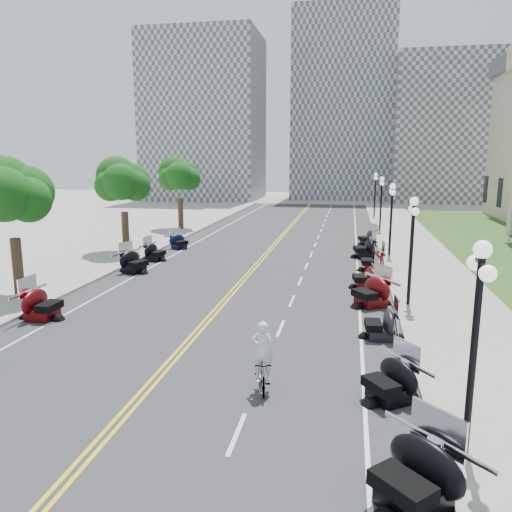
# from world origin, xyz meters

# --- Properties ---
(ground) EXTENTS (160.00, 160.00, 0.00)m
(ground) POSITION_xyz_m (0.00, 0.00, 0.00)
(ground) COLOR gray
(road) EXTENTS (16.00, 90.00, 0.01)m
(road) POSITION_xyz_m (0.00, 10.00, 0.00)
(road) COLOR #333335
(road) RESTS_ON ground
(centerline_yellow_a) EXTENTS (0.12, 90.00, 0.00)m
(centerline_yellow_a) POSITION_xyz_m (-0.12, 10.00, 0.01)
(centerline_yellow_a) COLOR yellow
(centerline_yellow_a) RESTS_ON road
(centerline_yellow_b) EXTENTS (0.12, 90.00, 0.00)m
(centerline_yellow_b) POSITION_xyz_m (0.12, 10.00, 0.01)
(centerline_yellow_b) COLOR yellow
(centerline_yellow_b) RESTS_ON road
(edge_line_north) EXTENTS (0.12, 90.00, 0.00)m
(edge_line_north) POSITION_xyz_m (6.40, 10.00, 0.01)
(edge_line_north) COLOR white
(edge_line_north) RESTS_ON road
(edge_line_south) EXTENTS (0.12, 90.00, 0.00)m
(edge_line_south) POSITION_xyz_m (-6.40, 10.00, 0.01)
(edge_line_south) COLOR white
(edge_line_south) RESTS_ON road
(lane_dash_4) EXTENTS (0.12, 2.00, 0.00)m
(lane_dash_4) POSITION_xyz_m (3.20, -8.00, 0.01)
(lane_dash_4) COLOR white
(lane_dash_4) RESTS_ON road
(lane_dash_5) EXTENTS (0.12, 2.00, 0.00)m
(lane_dash_5) POSITION_xyz_m (3.20, -4.00, 0.01)
(lane_dash_5) COLOR white
(lane_dash_5) RESTS_ON road
(lane_dash_6) EXTENTS (0.12, 2.00, 0.00)m
(lane_dash_6) POSITION_xyz_m (3.20, 0.00, 0.01)
(lane_dash_6) COLOR white
(lane_dash_6) RESTS_ON road
(lane_dash_7) EXTENTS (0.12, 2.00, 0.00)m
(lane_dash_7) POSITION_xyz_m (3.20, 4.00, 0.01)
(lane_dash_7) COLOR white
(lane_dash_7) RESTS_ON road
(lane_dash_8) EXTENTS (0.12, 2.00, 0.00)m
(lane_dash_8) POSITION_xyz_m (3.20, 8.00, 0.01)
(lane_dash_8) COLOR white
(lane_dash_8) RESTS_ON road
(lane_dash_9) EXTENTS (0.12, 2.00, 0.00)m
(lane_dash_9) POSITION_xyz_m (3.20, 12.00, 0.01)
(lane_dash_9) COLOR white
(lane_dash_9) RESTS_ON road
(lane_dash_10) EXTENTS (0.12, 2.00, 0.00)m
(lane_dash_10) POSITION_xyz_m (3.20, 16.00, 0.01)
(lane_dash_10) COLOR white
(lane_dash_10) RESTS_ON road
(lane_dash_11) EXTENTS (0.12, 2.00, 0.00)m
(lane_dash_11) POSITION_xyz_m (3.20, 20.00, 0.01)
(lane_dash_11) COLOR white
(lane_dash_11) RESTS_ON road
(lane_dash_12) EXTENTS (0.12, 2.00, 0.00)m
(lane_dash_12) POSITION_xyz_m (3.20, 24.00, 0.01)
(lane_dash_12) COLOR white
(lane_dash_12) RESTS_ON road
(lane_dash_13) EXTENTS (0.12, 2.00, 0.00)m
(lane_dash_13) POSITION_xyz_m (3.20, 28.00, 0.01)
(lane_dash_13) COLOR white
(lane_dash_13) RESTS_ON road
(lane_dash_14) EXTENTS (0.12, 2.00, 0.00)m
(lane_dash_14) POSITION_xyz_m (3.20, 32.00, 0.01)
(lane_dash_14) COLOR white
(lane_dash_14) RESTS_ON road
(lane_dash_15) EXTENTS (0.12, 2.00, 0.00)m
(lane_dash_15) POSITION_xyz_m (3.20, 36.00, 0.01)
(lane_dash_15) COLOR white
(lane_dash_15) RESTS_ON road
(lane_dash_16) EXTENTS (0.12, 2.00, 0.00)m
(lane_dash_16) POSITION_xyz_m (3.20, 40.00, 0.01)
(lane_dash_16) COLOR white
(lane_dash_16) RESTS_ON road
(lane_dash_17) EXTENTS (0.12, 2.00, 0.00)m
(lane_dash_17) POSITION_xyz_m (3.20, 44.00, 0.01)
(lane_dash_17) COLOR white
(lane_dash_17) RESTS_ON road
(lane_dash_18) EXTENTS (0.12, 2.00, 0.00)m
(lane_dash_18) POSITION_xyz_m (3.20, 48.00, 0.01)
(lane_dash_18) COLOR white
(lane_dash_18) RESTS_ON road
(lane_dash_19) EXTENTS (0.12, 2.00, 0.00)m
(lane_dash_19) POSITION_xyz_m (3.20, 52.00, 0.01)
(lane_dash_19) COLOR white
(lane_dash_19) RESTS_ON road
(sidewalk_north) EXTENTS (5.00, 90.00, 0.15)m
(sidewalk_north) POSITION_xyz_m (10.50, 10.00, 0.07)
(sidewalk_north) COLOR #9E9991
(sidewalk_north) RESTS_ON ground
(sidewalk_south) EXTENTS (5.00, 90.00, 0.15)m
(sidewalk_south) POSITION_xyz_m (-10.50, 10.00, 0.07)
(sidewalk_south) COLOR #9E9991
(sidewalk_south) RESTS_ON ground
(distant_block_a) EXTENTS (18.00, 14.00, 26.00)m
(distant_block_a) POSITION_xyz_m (-18.00, 62.00, 13.00)
(distant_block_a) COLOR gray
(distant_block_a) RESTS_ON ground
(distant_block_b) EXTENTS (16.00, 12.00, 30.00)m
(distant_block_b) POSITION_xyz_m (4.00, 68.00, 15.00)
(distant_block_b) COLOR gray
(distant_block_b) RESTS_ON ground
(distant_block_c) EXTENTS (20.00, 14.00, 22.00)m
(distant_block_c) POSITION_xyz_m (22.00, 65.00, 11.00)
(distant_block_c) COLOR gray
(distant_block_c) RESTS_ON ground
(street_lamp_1) EXTENTS (0.50, 1.20, 4.90)m
(street_lamp_1) POSITION_xyz_m (8.60, -8.00, 2.60)
(street_lamp_1) COLOR black
(street_lamp_1) RESTS_ON sidewalk_north
(street_lamp_2) EXTENTS (0.50, 1.20, 4.90)m
(street_lamp_2) POSITION_xyz_m (8.60, 4.00, 2.60)
(street_lamp_2) COLOR black
(street_lamp_2) RESTS_ON sidewalk_north
(street_lamp_3) EXTENTS (0.50, 1.20, 4.90)m
(street_lamp_3) POSITION_xyz_m (8.60, 16.00, 2.60)
(street_lamp_3) COLOR black
(street_lamp_3) RESTS_ON sidewalk_north
(street_lamp_4) EXTENTS (0.50, 1.20, 4.90)m
(street_lamp_4) POSITION_xyz_m (8.60, 28.00, 2.60)
(street_lamp_4) COLOR black
(street_lamp_4) RESTS_ON sidewalk_north
(street_lamp_5) EXTENTS (0.50, 1.20, 4.90)m
(street_lamp_5) POSITION_xyz_m (8.60, 40.00, 2.60)
(street_lamp_5) COLOR black
(street_lamp_5) RESTS_ON sidewalk_north
(tree_2) EXTENTS (4.80, 4.80, 9.20)m
(tree_2) POSITION_xyz_m (-10.00, 2.00, 4.75)
(tree_2) COLOR #235619
(tree_2) RESTS_ON sidewalk_south
(tree_3) EXTENTS (4.80, 4.80, 9.20)m
(tree_3) POSITION_xyz_m (-10.00, 14.00, 4.75)
(tree_3) COLOR #235619
(tree_3) RESTS_ON sidewalk_south
(tree_4) EXTENTS (4.80, 4.80, 9.20)m
(tree_4) POSITION_xyz_m (-10.00, 26.00, 4.75)
(tree_4) COLOR #235619
(tree_4) RESTS_ON sidewalk_south
(motorcycle_n_3) EXTENTS (3.17, 3.17, 1.57)m
(motorcycle_n_3) POSITION_xyz_m (7.22, -9.98, 0.78)
(motorcycle_n_3) COLOR black
(motorcycle_n_3) RESTS_ON road
(motorcycle_n_4) EXTENTS (2.74, 2.74, 1.37)m
(motorcycle_n_4) POSITION_xyz_m (7.08, -5.51, 0.69)
(motorcycle_n_4) COLOR black
(motorcycle_n_4) RESTS_ON road
(motorcycle_n_5) EXTENTS (2.01, 2.01, 1.32)m
(motorcycle_n_5) POSITION_xyz_m (7.13, -0.42, 0.66)
(motorcycle_n_5) COLOR black
(motorcycle_n_5) RESTS_ON road
(motorcycle_n_6) EXTENTS (3.11, 3.11, 1.57)m
(motorcycle_n_6) POSITION_xyz_m (6.90, 3.82, 0.78)
(motorcycle_n_6) COLOR #590A0C
(motorcycle_n_6) RESTS_ON road
(motorcycle_n_7) EXTENTS (2.23, 2.23, 1.38)m
(motorcycle_n_7) POSITION_xyz_m (6.74, 7.10, 0.69)
(motorcycle_n_7) COLOR #590A0C
(motorcycle_n_7) RESTS_ON road
(motorcycle_n_8) EXTENTS (2.26, 2.26, 1.48)m
(motorcycle_n_8) POSITION_xyz_m (7.29, 11.30, 0.74)
(motorcycle_n_8) COLOR #590A0C
(motorcycle_n_8) RESTS_ON road
(motorcycle_n_9) EXTENTS (2.59, 2.59, 1.55)m
(motorcycle_n_9) POSITION_xyz_m (6.91, 15.42, 0.77)
(motorcycle_n_9) COLOR black
(motorcycle_n_9) RESTS_ON road
(motorcycle_n_10) EXTENTS (2.55, 2.55, 1.35)m
(motorcycle_n_10) POSITION_xyz_m (7.29, 20.62, 0.68)
(motorcycle_n_10) COLOR black
(motorcycle_n_10) RESTS_ON road
(motorcycle_s_5) EXTENTS (2.17, 2.17, 1.51)m
(motorcycle_s_5) POSITION_xyz_m (-6.98, -0.73, 0.75)
(motorcycle_s_5) COLOR #590A0C
(motorcycle_s_5) RESTS_ON road
(motorcycle_s_7) EXTENTS (2.66, 2.66, 1.49)m
(motorcycle_s_7) POSITION_xyz_m (-6.82, 8.24, 0.75)
(motorcycle_s_7) COLOR black
(motorcycle_s_7) RESTS_ON road
(motorcycle_s_8) EXTENTS (2.17, 2.17, 1.32)m
(motorcycle_s_8) POSITION_xyz_m (-6.97, 11.86, 0.66)
(motorcycle_s_8) COLOR black
(motorcycle_s_8) RESTS_ON road
(motorcycle_s_9) EXTENTS (2.48, 2.48, 1.24)m
(motorcycle_s_9) POSITION_xyz_m (-6.85, 16.42, 0.62)
(motorcycle_s_9) COLOR black
(motorcycle_s_9) RESTS_ON road
(bicycle) EXTENTS (0.85, 1.76, 1.02)m
(bicycle) POSITION_xyz_m (3.42, -5.54, 0.51)
(bicycle) COLOR #A51414
(bicycle) RESTS_ON road
(cyclist_rider) EXTENTS (0.66, 0.43, 1.81)m
(cyclist_rider) POSITION_xyz_m (3.42, -5.54, 1.92)
(cyclist_rider) COLOR silver
(cyclist_rider) RESTS_ON bicycle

